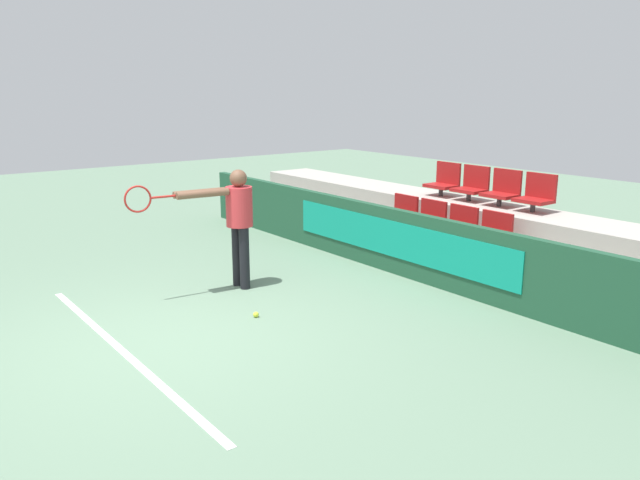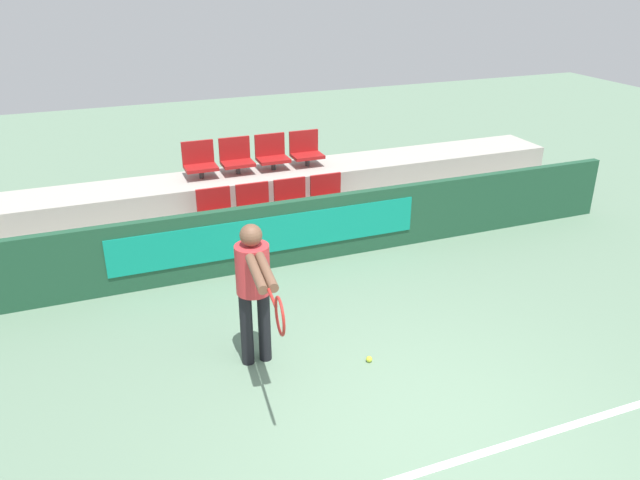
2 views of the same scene
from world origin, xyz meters
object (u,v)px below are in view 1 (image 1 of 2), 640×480
Objects in this scene: stadium_chair_1 at (429,220)px; stadium_chair_2 at (459,227)px; stadium_chair_4 at (444,181)px; tennis_player at (234,215)px; stadium_chair_5 at (472,185)px; stadium_chair_7 at (537,195)px; stadium_chair_3 at (492,234)px; stadium_chair_6 at (503,190)px; stadium_chair_0 at (402,214)px; tennis_ball at (256,315)px.

stadium_chair_2 is at bearing 0.00° from stadium_chair_1.
tennis_player is at bearing -93.39° from stadium_chair_4.
stadium_chair_7 is at bearing 0.00° from stadium_chair_5.
stadium_chair_5 is (-0.56, 0.93, 0.43)m from stadium_chair_2.
stadium_chair_1 is at bearing 80.12° from tennis_player.
tennis_player is at bearing -115.68° from stadium_chair_2.
stadium_chair_6 reaches higher than stadium_chair_3.
stadium_chair_5 is at bearing 59.00° from stadium_chair_0.
stadium_chair_4 is (0.00, 0.93, 0.43)m from stadium_chair_0.
stadium_chair_2 is at bearing -59.00° from stadium_chair_5.
stadium_chair_0 is at bearing -140.23° from stadium_chair_6.
tennis_ball is (0.87, -4.10, -1.07)m from stadium_chair_4.
stadium_chair_0 is at bearing 180.00° from stadium_chair_1.
tennis_player is (-1.34, -2.79, 0.30)m from stadium_chair_2.
stadium_chair_7 reaches higher than tennis_ball.
stadium_chair_4 is 4.33m from tennis_ball.
stadium_chair_5 is 8.04× the size of tennis_ball.
stadium_chair_1 is at bearing -59.00° from stadium_chair_4.
stadium_chair_6 reaches higher than stadium_chair_0.
stadium_chair_0 is 1.00× the size of stadium_chair_5.
stadium_chair_0 is 1.00× the size of stadium_chair_2.
stadium_chair_3 is 1.97m from stadium_chair_4.
stadium_chair_6 is 1.00× the size of stadium_chair_7.
stadium_chair_2 is at bearing 0.00° from stadium_chair_0.
stadium_chair_4 reaches higher than stadium_chair_0.
stadium_chair_3 is at bearing 0.00° from stadium_chair_1.
tennis_player reaches higher than stadium_chair_2.
stadium_chair_0 is at bearing -90.00° from stadium_chair_4.
tennis_player is 24.41× the size of tennis_ball.
stadium_chair_4 is at bearing 140.23° from stadium_chair_2.
stadium_chair_4 is 3.74m from tennis_player.
stadium_chair_5 is 1.00× the size of stadium_chair_6.
stadium_chair_4 is 0.33× the size of tennis_player.
stadium_chair_7 is (1.68, 0.00, 0.00)m from stadium_chair_4.
stadium_chair_7 reaches higher than stadium_chair_3.
stadium_chair_2 and stadium_chair_3 have the same top height.
stadium_chair_4 is (-1.68, 0.93, 0.43)m from stadium_chair_3.
stadium_chair_2 is 8.04× the size of tennis_ball.
tennis_player reaches higher than stadium_chair_7.
stadium_chair_1 is 2.92m from tennis_player.
tennis_ball is (0.87, -3.17, -0.64)m from stadium_chair_0.
stadium_chair_0 and stadium_chair_3 have the same top height.
stadium_chair_2 reaches higher than tennis_ball.
stadium_chair_1 is 0.56m from stadium_chair_2.
stadium_chair_0 reaches higher than tennis_ball.
stadium_chair_0 is 1.00× the size of stadium_chair_3.
stadium_chair_2 is at bearing -90.00° from stadium_chair_6.
stadium_chair_1 is 1.17m from stadium_chair_6.
stadium_chair_1 is 1.00× the size of stadium_chair_5.
stadium_chair_6 is at bearing 0.00° from stadium_chair_5.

